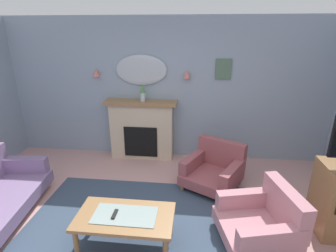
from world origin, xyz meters
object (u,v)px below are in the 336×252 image
(fireplace, at_px, (142,130))
(wall_mirror, at_px, (141,70))
(armchair_in_corner, at_px, (263,220))
(framed_picture, at_px, (223,69))
(armchair_beside_couch, at_px, (215,168))
(coffee_table, at_px, (125,219))
(tv_remote, at_px, (115,214))
(wall_sconce_left, at_px, (96,73))
(mantel_vase_centre, at_px, (143,92))
(wall_sconce_right, at_px, (187,74))

(fireplace, xyz_separation_m, wall_mirror, (-0.00, 0.14, 1.14))
(wall_mirror, relative_size, armchair_in_corner, 0.97)
(fireplace, height_order, framed_picture, framed_picture)
(armchair_in_corner, distance_m, armchair_beside_couch, 1.29)
(coffee_table, relative_size, tv_remote, 6.88)
(tv_remote, bearing_deg, fireplace, 94.09)
(armchair_beside_couch, bearing_deg, wall_sconce_left, 156.35)
(wall_mirror, height_order, wall_sconce_left, wall_mirror)
(wall_mirror, bearing_deg, armchair_in_corner, -49.88)
(coffee_table, bearing_deg, tv_remote, -174.86)
(tv_remote, bearing_deg, mantel_vase_centre, 92.91)
(fireplace, xyz_separation_m, armchair_beside_couch, (1.37, -0.88, -0.27))
(wall_sconce_left, height_order, wall_sconce_right, same)
(tv_remote, height_order, armchair_beside_couch, armchair_beside_couch)
(mantel_vase_centre, bearing_deg, wall_sconce_right, 8.53)
(wall_sconce_right, distance_m, tv_remote, 2.80)
(framed_picture, xyz_separation_m, armchair_beside_couch, (-0.13, -1.03, -1.44))
(mantel_vase_centre, xyz_separation_m, coffee_table, (0.23, -2.30, -0.95))
(fireplace, distance_m, coffee_table, 2.35)
(wall_sconce_left, relative_size, armchair_in_corner, 0.14)
(wall_sconce_left, distance_m, armchair_in_corner, 3.73)
(mantel_vase_centre, height_order, wall_mirror, wall_mirror)
(framed_picture, height_order, armchair_beside_couch, framed_picture)
(framed_picture, bearing_deg, coffee_table, -116.18)
(framed_picture, bearing_deg, wall_sconce_right, -174.73)
(wall_sconce_left, xyz_separation_m, framed_picture, (2.35, 0.06, 0.09))
(mantel_vase_centre, relative_size, tv_remote, 2.04)
(wall_sconce_left, bearing_deg, armchair_in_corner, -38.55)
(mantel_vase_centre, relative_size, wall_sconce_right, 2.34)
(tv_remote, distance_m, armchair_in_corner, 1.72)
(coffee_table, xyz_separation_m, tv_remote, (-0.11, -0.01, 0.07))
(wall_sconce_left, xyz_separation_m, coffee_table, (1.13, -2.42, -1.28))
(mantel_vase_centre, height_order, armchair_beside_couch, mantel_vase_centre)
(tv_remote, bearing_deg, armchair_in_corner, 8.92)
(wall_sconce_left, xyz_separation_m, armchair_beside_couch, (2.22, -0.97, -1.35))
(fireplace, relative_size, mantel_vase_centre, 4.16)
(mantel_vase_centre, xyz_separation_m, armchair_beside_couch, (1.32, -0.85, -1.03))
(wall_sconce_left, bearing_deg, armchair_beside_couch, -23.65)
(wall_sconce_left, height_order, framed_picture, framed_picture)
(wall_mirror, xyz_separation_m, armchair_beside_couch, (1.37, -1.02, -1.40))
(wall_sconce_left, bearing_deg, fireplace, -6.16)
(armchair_beside_couch, bearing_deg, armchair_in_corner, -67.47)
(wall_sconce_left, distance_m, coffee_table, 2.96)
(mantel_vase_centre, xyz_separation_m, wall_mirror, (-0.05, 0.17, 0.38))
(coffee_table, bearing_deg, wall_sconce_right, 76.77)
(coffee_table, bearing_deg, armchair_in_corner, 9.18)
(wall_mirror, bearing_deg, fireplace, -90.00)
(wall_sconce_left, relative_size, coffee_table, 0.13)
(wall_mirror, bearing_deg, coffee_table, -83.50)
(fireplace, xyz_separation_m, framed_picture, (1.50, 0.15, 1.18))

